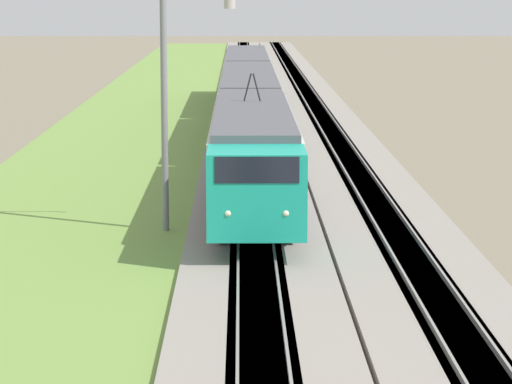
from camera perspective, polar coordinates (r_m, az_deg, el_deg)
ballast_main at (r=55.48m, az=-0.26°, el=1.36°), size 240.00×4.40×0.30m
ballast_adjacent at (r=55.71m, az=4.39°, el=1.37°), size 240.00×4.40×0.30m
track_main at (r=55.48m, az=-0.26°, el=1.37°), size 240.00×1.57×0.45m
track_adjacent at (r=55.70m, az=4.39°, el=1.38°), size 240.00×1.57×0.45m
grass_verge at (r=55.78m, az=-6.56°, el=1.25°), size 240.00×10.62×0.12m
passenger_train at (r=63.48m, az=-0.33°, el=4.32°), size 59.08×2.98×4.84m
catenary_mast_mid at (r=39.81m, az=-4.27°, el=4.74°), size 0.22×2.56×9.22m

